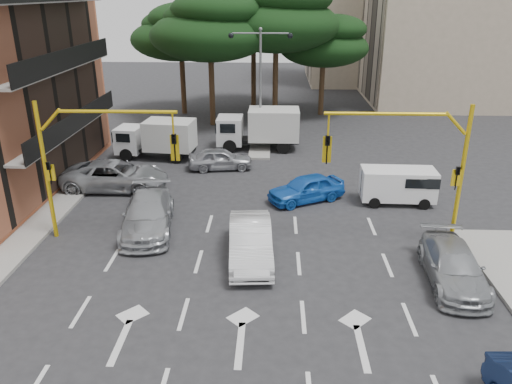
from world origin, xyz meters
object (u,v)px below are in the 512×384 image
signal_mast_right (419,156)px  car_white_hatch (250,241)px  car_silver_cross_b (220,159)px  car_silver_cross_a (115,176)px  street_lamp_center (260,67)px  van_white (398,186)px  signal_mast_left (85,152)px  car_silver_parked (453,266)px  box_truck_b (259,129)px  box_truck_a (156,139)px  car_silver_wagon (148,214)px  car_blue_compact (306,188)px

signal_mast_right → car_white_hatch: size_ratio=1.27×
car_silver_cross_b → car_silver_cross_a: bearing=114.9°
street_lamp_center → van_white: 12.87m
car_silver_cross_b → signal_mast_left: bearing=145.5°
car_silver_parked → box_truck_b: 18.36m
car_white_hatch → signal_mast_left: bearing=162.1°
car_silver_cross_b → car_white_hatch: bearing=-176.1°
box_truck_a → signal_mast_right: bearing=-123.7°
car_silver_cross_a → van_white: van_white is taller
signal_mast_right → street_lamp_center: size_ratio=0.77×
street_lamp_center → car_silver_wagon: size_ratio=1.47×
signal_mast_left → van_white: 14.99m
signal_mast_left → box_truck_a: size_ratio=1.18×
car_blue_compact → car_silver_parked: car_blue_compact is taller
signal_mast_left → car_blue_compact: size_ratio=1.49×
car_white_hatch → car_silver_cross_a: 10.67m
street_lamp_center → car_silver_wagon: 14.78m
signal_mast_right → signal_mast_left: size_ratio=1.00×
car_silver_wagon → car_silver_parked: size_ratio=1.13×
street_lamp_center → car_silver_cross_b: size_ratio=2.03×
signal_mast_left → street_lamp_center: street_lamp_center is taller
car_silver_cross_a → box_truck_a: box_truck_a is taller
car_blue_compact → car_silver_wagon: 8.16m
car_silver_cross_b → van_white: bearing=-125.2°
car_silver_cross_a → box_truck_a: size_ratio=1.10×
van_white → signal_mast_right: bearing=-4.1°
signal_mast_left → street_lamp_center: size_ratio=0.77×
van_white → street_lamp_center: bearing=-141.7°
signal_mast_right → car_silver_cross_a: (-14.43, 5.70, -3.11)m
car_white_hatch → car_silver_wagon: (-4.73, 2.47, -0.01)m
car_silver_cross_b → box_truck_a: (-4.32, 2.06, 0.59)m
car_white_hatch → box_truck_b: size_ratio=0.85×
van_white → box_truck_a: bearing=-115.0°
signal_mast_right → box_truck_b: signal_mast_right is taller
van_white → car_silver_parked: bearing=4.3°
signal_mast_left → car_silver_parked: (14.40, -3.15, -3.20)m
van_white → box_truck_a: size_ratio=0.72×
signal_mast_left → car_white_hatch: 7.73m
signal_mast_left → car_silver_wagon: bearing=20.1°
car_silver_cross_a → signal_mast_right: bearing=-112.4°
car_silver_cross_a → car_blue_compact: bearing=-97.9°
signal_mast_left → signal_mast_right: bearing=0.0°
car_silver_parked → car_silver_wagon: bearing=165.9°
street_lamp_center → box_truck_b: street_lamp_center is taller
signal_mast_left → car_blue_compact: (9.44, 4.44, -3.20)m
box_truck_b → car_blue_compact: bearing=-163.2°
signal_mast_right → car_silver_cross_a: size_ratio=1.07×
car_silver_wagon → signal_mast_right: bearing=-11.7°
car_blue_compact → box_truck_a: bearing=-154.2°
street_lamp_center → car_silver_cross_a: 12.20m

